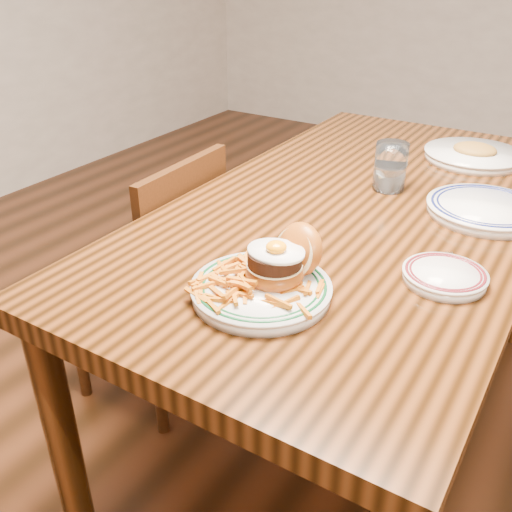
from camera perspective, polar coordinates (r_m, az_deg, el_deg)
The scene contains 8 objects.
floor at distance 1.91m, azimuth 8.61°, elevation -15.89°, with size 6.00×6.00×0.00m, color black.
table at distance 1.52m, azimuth 10.41°, elevation 2.17°, with size 0.85×1.60×0.75m.
chair_left at distance 1.76m, azimuth -9.54°, elevation -2.08°, with size 0.40×0.40×0.82m.
main_plate at distance 1.06m, azimuth 1.18°, elevation -2.20°, with size 0.26×0.28×0.13m.
side_plate at distance 1.17m, azimuth 18.36°, elevation -1.84°, with size 0.16×0.17×0.02m.
rear_plate at distance 1.50m, azimuth 21.99°, elevation 4.43°, with size 0.28×0.28×0.03m.
water_glass at distance 1.57m, azimuth 13.26°, elevation 8.44°, with size 0.09×0.09×0.13m.
far_plate at distance 1.89m, azimuth 20.97°, elevation 9.45°, with size 0.30×0.30×0.05m.
Camera 1 is at (0.48, -1.28, 1.33)m, focal length 40.00 mm.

